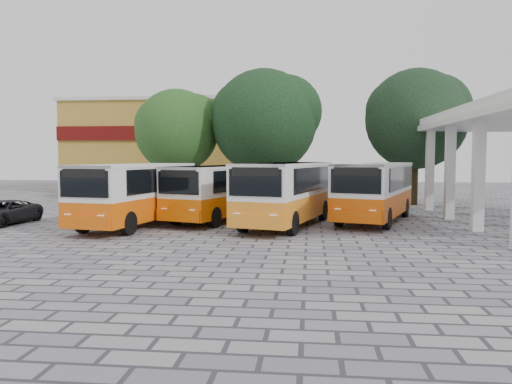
# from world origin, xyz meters

# --- Properties ---
(ground) EXTENTS (90.00, 90.00, 0.00)m
(ground) POSITION_xyz_m (0.00, 0.00, 0.00)
(ground) COLOR slate
(ground) RESTS_ON ground
(shophouse_block) EXTENTS (20.40, 10.40, 8.30)m
(shophouse_block) POSITION_xyz_m (-11.00, 25.99, 4.16)
(shophouse_block) COLOR #B1862E
(shophouse_block) RESTS_ON ground
(bus_far_left) EXTENTS (3.72, 8.21, 2.84)m
(bus_far_left) POSITION_xyz_m (-7.14, 1.81, 1.64)
(bus_far_left) COLOR #E45403
(bus_far_left) RESTS_ON ground
(bus_centre_left) EXTENTS (4.54, 8.06, 2.73)m
(bus_centre_left) POSITION_xyz_m (-3.71, 4.29, 1.58)
(bus_centre_left) COLOR #ED6000
(bus_centre_left) RESTS_ON ground
(bus_centre_right) EXTENTS (4.43, 8.51, 2.90)m
(bus_centre_right) POSITION_xyz_m (-0.31, 2.59, 1.68)
(bus_centre_right) COLOR orange
(bus_centre_right) RESTS_ON ground
(bus_far_right) EXTENTS (4.85, 8.47, 2.87)m
(bus_far_right) POSITION_xyz_m (3.93, 4.67, 1.66)
(bus_far_right) COLOR #DA4D00
(bus_far_right) RESTS_ON ground
(tree_left) EXTENTS (5.99, 5.70, 7.82)m
(tree_left) POSITION_xyz_m (-8.30, 13.47, 5.15)
(tree_left) COLOR #2F2115
(tree_left) RESTS_ON ground
(tree_middle) EXTENTS (7.39, 7.04, 9.06)m
(tree_middle) POSITION_xyz_m (-2.27, 13.42, 5.77)
(tree_middle) COLOR #41331C
(tree_middle) RESTS_ON ground
(tree_right) EXTENTS (6.92, 6.59, 8.95)m
(tree_right) POSITION_xyz_m (7.72, 13.74, 5.87)
(tree_right) COLOR #352916
(tree_right) RESTS_ON ground
(parked_car) EXTENTS (2.13, 4.15, 1.12)m
(parked_car) POSITION_xyz_m (-13.65, 1.75, 0.56)
(parked_car) COLOR black
(parked_car) RESTS_ON ground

